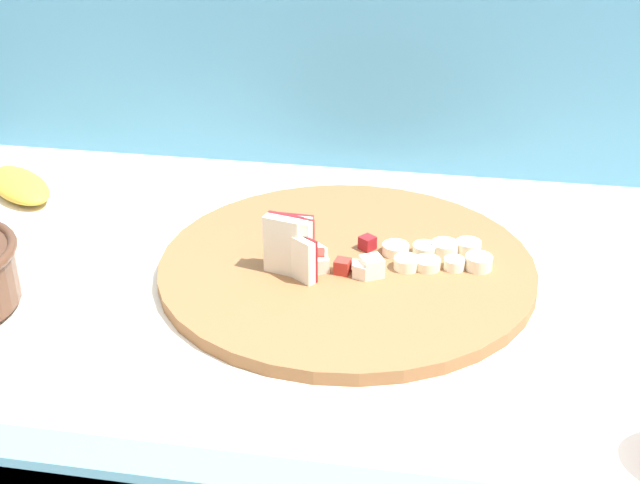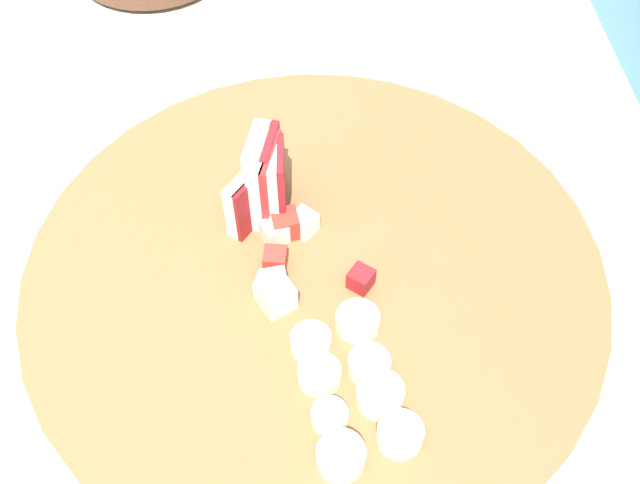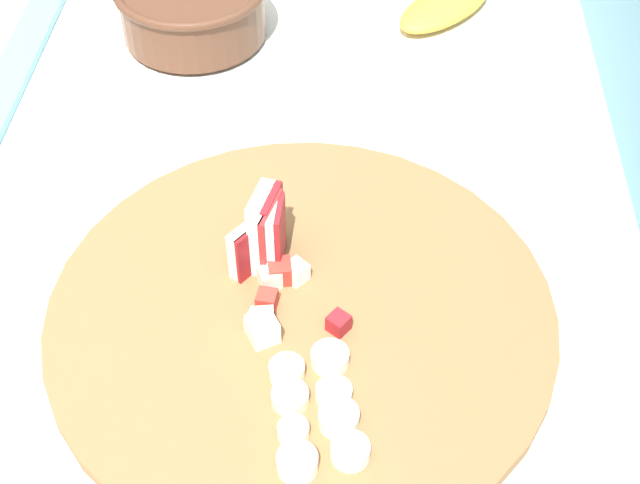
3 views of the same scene
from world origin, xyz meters
TOP-DOWN VIEW (x-y plane):
  - cutting_board at (-0.04, 0.03)m, footprint 0.41×0.41m
  - apple_wedge_fan at (-0.09, -0.01)m, footprint 0.06×0.04m
  - apple_dice_pile at (-0.04, 0.01)m, footprint 0.09×0.09m
  - banana_slice_rows at (0.06, 0.05)m, footprint 0.12×0.08m
  - ceramic_bowl at (-0.44, -0.12)m, footprint 0.17×0.17m
  - banana_peel at (-0.50, 0.16)m, footprint 0.15×0.14m

SIDE VIEW (x-z plane):
  - cutting_board at x=-0.04m, z-range 0.90..0.92m
  - banana_peel at x=-0.50m, z-range 0.90..0.93m
  - banana_slice_rows at x=0.06m, z-range 0.91..0.93m
  - apple_dice_pile at x=-0.04m, z-range 0.91..0.94m
  - ceramic_bowl at x=-0.44m, z-range 0.90..0.97m
  - apple_wedge_fan at x=-0.09m, z-range 0.91..0.98m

